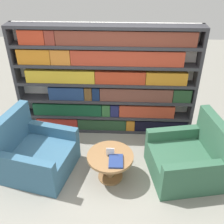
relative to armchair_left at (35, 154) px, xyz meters
The scene contains 7 objects.
ground_plane 1.04m from the armchair_left, 12.34° to the right, with size 14.00×14.00×0.00m, color gray.
bookshelf 1.63m from the armchair_left, 47.86° to the left, with size 3.02×0.30×1.91m.
armchair_left is the anchor object (origin of this frame).
armchair_right 2.24m from the armchair_left, ahead, with size 1.09×1.06×0.91m.
coffee_table 1.12m from the armchair_left, ahead, with size 0.66×0.66×0.42m.
table_sign 1.14m from the armchair_left, ahead, with size 0.11×0.06×0.13m.
stray_book 1.24m from the armchair_left, 11.55° to the right, with size 0.20×0.27×0.03m.
Camera 1 is at (0.29, -2.67, 2.90)m, focal length 42.00 mm.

